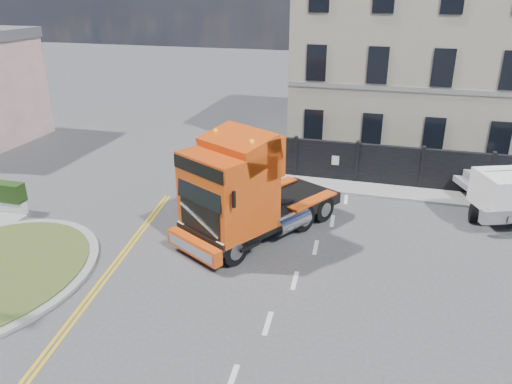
% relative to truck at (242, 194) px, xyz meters
% --- Properties ---
extents(ground, '(120.00, 120.00, 0.00)m').
position_rel_truck_xyz_m(ground, '(-0.46, -1.89, -1.85)').
color(ground, '#424244').
rests_on(ground, ground).
extents(hoarding_fence, '(18.80, 0.25, 2.00)m').
position_rel_truck_xyz_m(hoarding_fence, '(6.09, 7.11, -0.85)').
color(hoarding_fence, black).
rests_on(hoarding_fence, ground).
extents(georgian_building, '(12.30, 10.30, 12.80)m').
position_rel_truck_xyz_m(georgian_building, '(5.54, 14.61, 3.92)').
color(georgian_building, '#BEAF97').
rests_on(georgian_building, ground).
extents(pavement_far, '(20.00, 1.60, 0.12)m').
position_rel_truck_xyz_m(pavement_far, '(5.54, 6.21, -1.79)').
color(pavement_far, gray).
rests_on(pavement_far, ground).
extents(truck, '(5.61, 7.25, 4.13)m').
position_rel_truck_xyz_m(truck, '(0.00, 0.00, 0.00)').
color(truck, black).
rests_on(truck, ground).
extents(flatbed_pickup, '(3.88, 5.75, 2.18)m').
position_rel_truck_xyz_m(flatbed_pickup, '(9.61, 4.64, -0.68)').
color(flatbed_pickup, slate).
rests_on(flatbed_pickup, ground).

